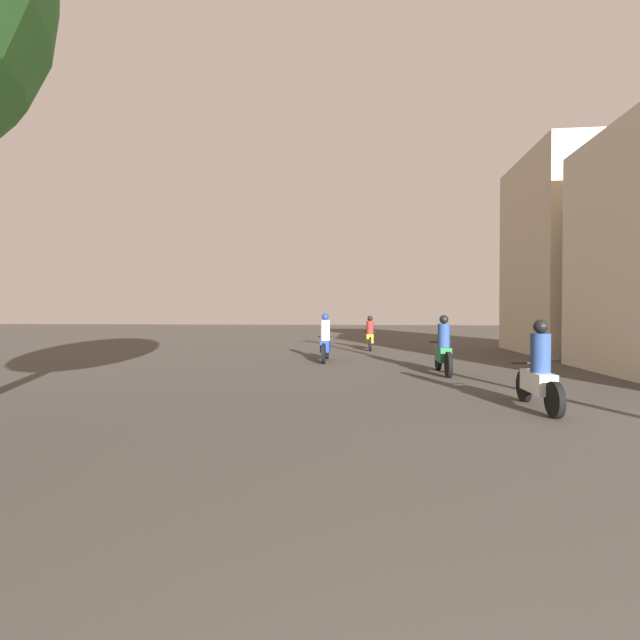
{
  "coord_description": "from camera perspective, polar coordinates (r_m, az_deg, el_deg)",
  "views": [
    {
      "loc": [
        -0.94,
        0.23,
        1.68
      ],
      "look_at": [
        -2.68,
        18.15,
        1.38
      ],
      "focal_mm": 24.0,
      "sensor_mm": 36.0,
      "label": 1
    }
  ],
  "objects": [
    {
      "name": "motorcycle_yellow",
      "position": [
        19.64,
        6.67,
        -2.12
      ],
      "size": [
        0.6,
        2.1,
        1.55
      ],
      "rotation": [
        0.0,
        0.0,
        0.15
      ],
      "color": "black",
      "rests_on": "ground_plane"
    },
    {
      "name": "building_right_far",
      "position": [
        20.79,
        31.35,
        7.43
      ],
      "size": [
        4.66,
        5.59,
        8.14
      ],
      "color": "beige",
      "rests_on": "ground_plane"
    },
    {
      "name": "motorcycle_white",
      "position": [
        8.36,
        27.15,
        -6.4
      ],
      "size": [
        0.6,
        1.87,
        1.56
      ],
      "rotation": [
        0.0,
        0.0,
        0.14
      ],
      "color": "black",
      "rests_on": "ground_plane"
    },
    {
      "name": "motorcycle_green",
      "position": [
        12.27,
        16.11,
        -3.92
      ],
      "size": [
        0.6,
        2.16,
        1.62
      ],
      "rotation": [
        0.0,
        0.0,
        0.1
      ],
      "color": "black",
      "rests_on": "ground_plane"
    },
    {
      "name": "motorcycle_blue",
      "position": [
        14.8,
        0.72,
        -2.99
      ],
      "size": [
        0.6,
        2.16,
        1.67
      ],
      "rotation": [
        0.0,
        0.0,
        0.0
      ],
      "color": "black",
      "rests_on": "ground_plane"
    }
  ]
}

